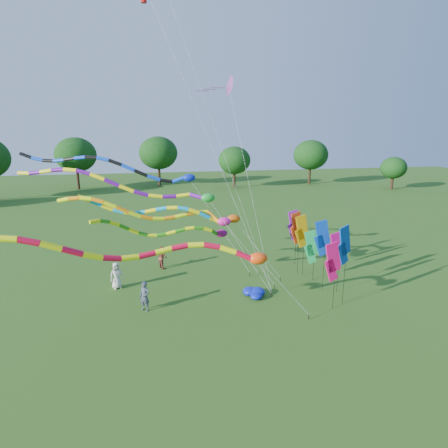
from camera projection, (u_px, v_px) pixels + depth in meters
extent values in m
plane|color=#275516|center=(251.00, 329.00, 20.50)|extent=(160.00, 160.00, 0.00)
cylinder|color=#382314|center=(392.00, 183.00, 68.45)|extent=(0.50, 0.50, 2.36)
ellipsoid|color=#123A0F|center=(394.00, 166.00, 67.70)|extent=(4.98, 4.98, 4.24)
cylinder|color=#382314|center=(309.00, 179.00, 72.86)|extent=(0.50, 0.50, 2.45)
ellipsoid|color=#123A0F|center=(310.00, 163.00, 72.08)|extent=(5.18, 5.18, 4.40)
cylinder|color=#382314|center=(234.00, 179.00, 72.85)|extent=(0.50, 0.50, 2.45)
ellipsoid|color=#123A0F|center=(234.00, 163.00, 72.07)|extent=(5.17, 5.17, 4.39)
cylinder|color=#382314|center=(161.00, 182.00, 70.25)|extent=(0.50, 0.50, 2.29)
ellipsoid|color=#123A0F|center=(160.00, 166.00, 69.53)|extent=(4.83, 4.83, 4.10)
cylinder|color=#382314|center=(84.00, 186.00, 63.34)|extent=(0.50, 0.50, 2.80)
ellipsoid|color=#123A0F|center=(82.00, 164.00, 62.45)|extent=(5.91, 5.91, 5.02)
cylinder|color=black|center=(309.00, 317.00, 21.50)|extent=(0.05, 0.05, 0.30)
cylinder|color=silver|center=(285.00, 288.00, 20.58)|extent=(0.02, 0.02, 4.93)
ellipsoid|color=#FF460D|center=(258.00, 258.00, 19.69)|extent=(1.02, 0.65, 0.65)
cylinder|color=red|center=(244.00, 256.00, 19.52)|extent=(0.30, 0.30, 0.93)
cylinder|color=#F5FC0C|center=(228.00, 250.00, 19.39)|extent=(0.30, 0.30, 0.89)
cylinder|color=red|center=(212.00, 246.00, 19.24)|extent=(0.30, 0.30, 0.85)
cylinder|color=#F5FC0C|center=(196.00, 245.00, 19.08)|extent=(0.30, 0.30, 0.83)
cylinder|color=red|center=(180.00, 247.00, 18.89)|extent=(0.30, 0.30, 0.83)
cylinder|color=#F5FC0C|center=(163.00, 251.00, 18.65)|extent=(0.30, 0.30, 0.84)
cylinder|color=red|center=(147.00, 255.00, 18.36)|extent=(0.30, 0.30, 0.84)
cylinder|color=#F5FC0C|center=(130.00, 258.00, 17.99)|extent=(0.30, 0.30, 0.84)
cylinder|color=red|center=(112.00, 258.00, 17.57)|extent=(0.30, 0.30, 0.87)
cylinder|color=#F5FC0C|center=(93.00, 256.00, 17.10)|extent=(0.30, 0.30, 0.90)
cylinder|color=red|center=(72.00, 252.00, 16.63)|extent=(0.30, 0.30, 0.92)
cylinder|color=#F5FC0C|center=(51.00, 246.00, 16.20)|extent=(0.30, 0.30, 0.90)
cylinder|color=red|center=(29.00, 241.00, 15.83)|extent=(0.30, 0.30, 0.86)
cylinder|color=#F5FC0C|center=(6.00, 239.00, 15.55)|extent=(0.30, 0.30, 0.83)
cylinder|color=black|center=(275.00, 287.00, 25.68)|extent=(0.05, 0.05, 0.30)
cylinder|color=silver|center=(250.00, 254.00, 24.98)|extent=(0.02, 0.02, 5.71)
ellipsoid|color=#E9198D|center=(224.00, 222.00, 24.31)|extent=(0.90, 0.58, 0.58)
cylinder|color=orange|center=(213.00, 217.00, 24.45)|extent=(0.26, 0.26, 1.04)
cylinder|color=#EAFF0D|center=(202.00, 212.00, 24.60)|extent=(0.26, 0.26, 0.71)
cylinder|color=orange|center=(191.00, 213.00, 24.57)|extent=(0.26, 0.26, 0.72)
cylinder|color=#EAFF0D|center=(180.00, 216.00, 24.48)|extent=(0.26, 0.26, 0.73)
cylinder|color=orange|center=(169.00, 218.00, 24.33)|extent=(0.26, 0.26, 0.73)
cylinder|color=#EAFF0D|center=(158.00, 219.00, 24.11)|extent=(0.26, 0.26, 0.74)
cylinder|color=orange|center=(147.00, 218.00, 23.85)|extent=(0.26, 0.26, 0.76)
cylinder|color=#EAFF0D|center=(135.00, 214.00, 23.55)|extent=(0.26, 0.26, 0.80)
cylinder|color=orange|center=(122.00, 210.00, 23.27)|extent=(0.26, 0.26, 0.81)
cylinder|color=#EAFF0D|center=(110.00, 205.00, 23.04)|extent=(0.26, 0.26, 0.78)
cylinder|color=orange|center=(98.00, 201.00, 22.88)|extent=(0.26, 0.26, 0.74)
cylinder|color=#EAFF0D|center=(86.00, 198.00, 22.83)|extent=(0.26, 0.26, 0.72)
cylinder|color=orange|center=(74.00, 198.00, 22.87)|extent=(0.26, 0.26, 0.72)
cylinder|color=#EAFF0D|center=(64.00, 200.00, 22.99)|extent=(0.26, 0.26, 0.74)
cylinder|color=black|center=(271.00, 295.00, 24.34)|extent=(0.05, 0.05, 0.30)
cylinder|color=silver|center=(241.00, 247.00, 23.69)|extent=(0.02, 0.02, 7.46)
ellipsoid|color=green|center=(208.00, 198.00, 23.06)|extent=(0.86, 0.55, 0.55)
cylinder|color=#5D0C89|center=(196.00, 196.00, 23.32)|extent=(0.25, 0.25, 0.97)
cylinder|color=#FFEB0D|center=(183.00, 195.00, 23.53)|extent=(0.25, 0.25, 0.86)
cylinder|color=#5D0C89|center=(169.00, 197.00, 23.45)|extent=(0.25, 0.25, 0.86)
cylinder|color=#FFEB0D|center=(155.00, 196.00, 23.31)|extent=(0.25, 0.25, 0.87)
cylinder|color=#5D0C89|center=(141.00, 193.00, 23.14)|extent=(0.25, 0.25, 0.90)
cylinder|color=#FFEB0D|center=(127.00, 189.00, 22.95)|extent=(0.25, 0.25, 0.93)
cylinder|color=#5D0C89|center=(112.00, 183.00, 22.78)|extent=(0.25, 0.25, 0.94)
cylinder|color=#FFEB0D|center=(97.00, 177.00, 22.68)|extent=(0.25, 0.25, 0.91)
cylinder|color=#5D0C89|center=(83.00, 172.00, 22.66)|extent=(0.25, 0.25, 0.87)
cylinder|color=#FFEB0D|center=(70.00, 170.00, 22.75)|extent=(0.25, 0.25, 0.85)
cylinder|color=#5D0C89|center=(58.00, 170.00, 22.92)|extent=(0.25, 0.25, 0.86)
cylinder|color=#FFEB0D|center=(46.00, 171.00, 23.17)|extent=(0.25, 0.25, 0.87)
cylinder|color=#5D0C89|center=(35.00, 173.00, 23.44)|extent=(0.25, 0.25, 0.87)
cylinder|color=#FFEB0D|center=(24.00, 173.00, 23.69)|extent=(0.25, 0.25, 0.86)
cylinder|color=black|center=(250.00, 274.00, 27.86)|extent=(0.05, 0.05, 0.30)
cylinder|color=silver|center=(220.00, 227.00, 27.03)|extent=(0.02, 0.02, 8.30)
ellipsoid|color=#0C24AB|center=(189.00, 178.00, 26.23)|extent=(0.87, 0.56, 0.56)
cylinder|color=blue|center=(178.00, 180.00, 26.31)|extent=(0.25, 0.25, 0.89)
cylinder|color=black|center=(166.00, 181.00, 26.28)|extent=(0.25, 0.25, 0.88)
cylinder|color=blue|center=(154.00, 178.00, 26.07)|extent=(0.25, 0.25, 0.91)
cylinder|color=black|center=(141.00, 173.00, 25.86)|extent=(0.25, 0.25, 0.94)
cylinder|color=blue|center=(128.00, 168.00, 25.68)|extent=(0.25, 0.25, 0.93)
cylinder|color=black|center=(115.00, 163.00, 25.58)|extent=(0.25, 0.25, 0.90)
cylinder|color=blue|center=(103.00, 159.00, 25.57)|extent=(0.25, 0.25, 0.86)
cylinder|color=black|center=(91.00, 157.00, 25.66)|extent=(0.25, 0.25, 0.85)
cylinder|color=blue|center=(80.00, 158.00, 25.84)|extent=(0.25, 0.25, 0.86)
cylinder|color=black|center=(69.00, 159.00, 26.07)|extent=(0.25, 0.25, 0.88)
cylinder|color=blue|center=(59.00, 160.00, 26.30)|extent=(0.25, 0.25, 0.87)
cylinder|color=black|center=(48.00, 161.00, 26.51)|extent=(0.25, 0.25, 0.86)
cylinder|color=blue|center=(37.00, 159.00, 26.65)|extent=(0.25, 0.25, 0.87)
cylinder|color=black|center=(26.00, 156.00, 26.71)|extent=(0.25, 0.25, 0.90)
cylinder|color=black|center=(280.00, 279.00, 26.93)|extent=(0.05, 0.05, 0.30)
cylinder|color=silver|center=(258.00, 249.00, 26.03)|extent=(0.02, 0.02, 5.70)
ellipsoid|color=#CE510C|center=(233.00, 219.00, 25.15)|extent=(0.90, 0.58, 0.58)
cylinder|color=#0C9FD8|center=(224.00, 221.00, 24.84)|extent=(0.26, 0.26, 0.79)
cylinder|color=#FFE80D|center=(215.00, 220.00, 24.44)|extent=(0.26, 0.26, 0.78)
cylinder|color=#0C9FD8|center=(204.00, 215.00, 24.16)|extent=(0.26, 0.26, 0.77)
cylinder|color=#FFE80D|center=(194.00, 211.00, 23.95)|extent=(0.26, 0.26, 0.73)
cylinder|color=#0C9FD8|center=(183.00, 208.00, 23.84)|extent=(0.26, 0.26, 0.69)
cylinder|color=#FFE80D|center=(172.00, 208.00, 23.81)|extent=(0.26, 0.26, 0.70)
cylinder|color=#0C9FD8|center=(162.00, 209.00, 23.87)|extent=(0.26, 0.26, 0.71)
cylinder|color=#FFE80D|center=(151.00, 211.00, 23.95)|extent=(0.26, 0.26, 0.72)
cylinder|color=#0C9FD8|center=(140.00, 212.00, 24.04)|extent=(0.26, 0.26, 0.71)
cylinder|color=#FFE80D|center=(129.00, 213.00, 24.07)|extent=(0.26, 0.26, 0.70)
cylinder|color=#0C9FD8|center=(119.00, 211.00, 24.03)|extent=(0.26, 0.26, 0.71)
cylinder|color=#FFE80D|center=(107.00, 208.00, 23.90)|extent=(0.26, 0.26, 0.74)
cylinder|color=#0C9FD8|center=(96.00, 203.00, 23.69)|extent=(0.26, 0.26, 0.77)
cylinder|color=#FFE80D|center=(84.00, 198.00, 23.40)|extent=(0.26, 0.26, 0.76)
cylinder|color=black|center=(259.00, 273.00, 28.03)|extent=(0.05, 0.05, 0.30)
cylinder|color=silver|center=(241.00, 253.00, 26.99)|extent=(0.02, 0.02, 4.53)
ellipsoid|color=#840C59|center=(221.00, 233.00, 25.98)|extent=(0.85, 0.55, 0.55)
cylinder|color=#288812|center=(214.00, 232.00, 25.44)|extent=(0.25, 0.25, 0.90)
cylinder|color=#E4F10C|center=(208.00, 229.00, 24.92)|extent=(0.25, 0.25, 0.63)
cylinder|color=#288812|center=(199.00, 228.00, 24.74)|extent=(0.25, 0.25, 0.60)
cylinder|color=#E4F10C|center=(190.00, 228.00, 24.64)|extent=(0.25, 0.25, 0.61)
cylinder|color=#288812|center=(180.00, 230.00, 24.60)|extent=(0.25, 0.25, 0.64)
cylinder|color=#E4F10C|center=(171.00, 233.00, 24.58)|extent=(0.25, 0.25, 0.64)
cylinder|color=#288812|center=(162.00, 235.00, 24.54)|extent=(0.25, 0.25, 0.61)
cylinder|color=#E4F10C|center=(152.00, 235.00, 24.44)|extent=(0.25, 0.25, 0.60)
cylinder|color=#288812|center=(143.00, 234.00, 24.26)|extent=(0.25, 0.25, 0.62)
cylinder|color=#E4F10C|center=(134.00, 231.00, 23.99)|extent=(0.25, 0.25, 0.66)
cylinder|color=#288812|center=(124.00, 227.00, 23.64)|extent=(0.25, 0.25, 0.68)
cylinder|color=#E4F10C|center=(114.00, 223.00, 23.23)|extent=(0.25, 0.25, 0.67)
cylinder|color=#288812|center=(105.00, 221.00, 22.81)|extent=(0.25, 0.25, 0.64)
cylinder|color=#E4F10C|center=(95.00, 221.00, 22.39)|extent=(0.25, 0.25, 0.62)
cylinder|color=black|center=(271.00, 292.00, 24.75)|extent=(0.04, 0.04, 0.30)
cylinder|color=silver|center=(210.00, 143.00, 23.37)|extent=(0.01, 0.01, 20.76)
cylinder|color=black|center=(271.00, 292.00, 24.75)|extent=(0.04, 0.04, 0.30)
cylinder|color=silver|center=(221.00, 147.00, 20.85)|extent=(0.01, 0.01, 20.15)
cylinder|color=black|center=(271.00, 292.00, 24.75)|extent=(0.04, 0.04, 0.30)
cylinder|color=silver|center=(250.00, 187.00, 24.94)|extent=(0.01, 0.01, 14.03)
cone|color=purple|center=(228.00, 85.00, 25.17)|extent=(1.32, 1.42, 1.43)
cube|color=purple|center=(218.00, 88.00, 25.07)|extent=(0.90, 0.12, 0.04)
cube|color=purple|center=(210.00, 89.00, 24.99)|extent=(0.90, 0.12, 0.04)
cube|color=purple|center=(202.00, 91.00, 24.92)|extent=(0.90, 0.12, 0.04)
cylinder|color=black|center=(304.00, 248.00, 27.62)|extent=(0.02, 0.02, 4.31)
cube|color=orange|center=(302.00, 227.00, 27.17)|extent=(1.16, 0.22, 1.93)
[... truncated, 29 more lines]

